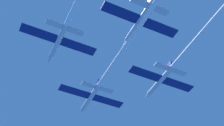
{
  "coord_description": "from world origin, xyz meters",
  "views": [
    {
      "loc": [
        -20.27,
        -55.2,
        -47.76
      ],
      "look_at": [
        0.22,
        -12.31,
        -0.3
      ],
      "focal_mm": 52.82,
      "sensor_mm": 36.0,
      "label": 1
    }
  ],
  "objects": [
    {
      "name": "jet_lead",
      "position": [
        0.42,
        -12.66,
        -0.71
      ],
      "size": [
        15.16,
        44.53,
        2.51
      ],
      "color": "silver"
    },
    {
      "name": "jet_right_wing",
      "position": [
        11.71,
        -25.93,
        -0.69
      ],
      "size": [
        15.16,
        47.93,
        2.51
      ],
      "color": "silver"
    }
  ]
}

